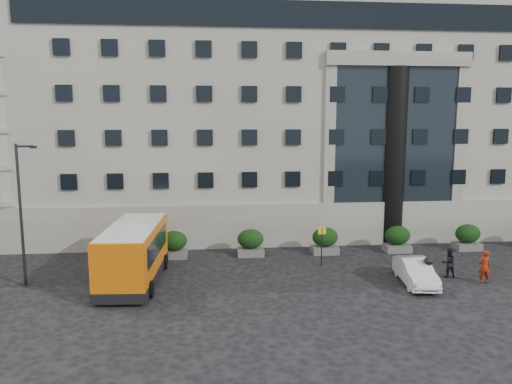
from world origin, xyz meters
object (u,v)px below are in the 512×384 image
hedge_b (251,242)px  hedge_e (468,237)px  bus_stop_sign (322,239)px  pedestrian_b (448,263)px  red_truck (87,213)px  pedestrian_c (428,272)px  street_lamp (22,209)px  parked_car_d (30,227)px  minibus (134,251)px  parked_car_c (56,237)px  pedestrian_a (484,267)px  hedge_d (397,239)px  hedge_c (325,240)px  white_taxi (415,272)px  hedge_a (174,244)px

hedge_b → hedge_e: bearing=0.0°
bus_stop_sign → pedestrian_b: 7.63m
red_truck → pedestrian_c: bearing=-22.6°
street_lamp → parked_car_d: (-3.93, 12.46, -3.69)m
hedge_b → street_lamp: street_lamp is taller
street_lamp → bus_stop_sign: street_lamp is taller
hedge_b → red_truck: red_truck is taller
hedge_b → minibus: minibus is taller
bus_stop_sign → parked_car_c: bearing=159.2°
hedge_e → pedestrian_a: size_ratio=0.95×
red_truck → hedge_d: bearing=-8.0°
parked_car_c → street_lamp: bearing=-77.2°
hedge_c → parked_car_d: bearing=161.0°
pedestrian_b → bus_stop_sign: bearing=-18.1°
hedge_c → hedge_d: same height
parked_car_c → pedestrian_b: 27.27m
pedestrian_c → hedge_c: bearing=-89.7°
street_lamp → pedestrian_b: 24.68m
street_lamp → red_truck: size_ratio=1.51×
bus_stop_sign → red_truck: red_truck is taller
red_truck → pedestrian_c: red_truck is taller
hedge_b → bus_stop_sign: bus_stop_sign is taller
hedge_e → red_truck: size_ratio=0.35×
white_taxi → hedge_b: bearing=148.2°
street_lamp → pedestrian_a: size_ratio=4.13×
hedge_b → bus_stop_sign: 5.19m
parked_car_d → hedge_e: bearing=-11.5°
hedge_d → hedge_c: bearing=180.0°
hedge_c → street_lamp: bearing=-165.3°
red_truck → hedge_e: bearing=-4.3°
bus_stop_sign → pedestrian_a: (8.50, -4.19, -0.76)m
street_lamp → parked_car_d: 13.58m
hedge_b → red_truck: size_ratio=0.35×
hedge_b → minibus: (-7.15, -4.84, 0.89)m
parked_car_c → pedestrian_b: bearing=-14.8°
hedge_d → hedge_e: same height
hedge_d → hedge_e: bearing=0.0°
parked_car_d → pedestrian_b: (28.34, -13.43, 0.18)m
hedge_a → street_lamp: (-7.94, -4.80, 3.44)m
parked_car_d → white_taxi: 29.64m
parked_car_c → hedge_e: bearing=-1.4°
hedge_b → pedestrian_a: size_ratio=0.95×
hedge_e → pedestrian_b: 7.21m
hedge_b → pedestrian_b: 12.66m
hedge_d → parked_car_c: size_ratio=0.44×
hedge_a → pedestrian_b: size_ratio=1.07×
red_truck → parked_car_c: bearing=-85.4°
hedge_c → pedestrian_a: (7.60, -6.99, 0.04)m
hedge_e → red_truck: bearing=161.1°
hedge_a → parked_car_d: 14.13m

